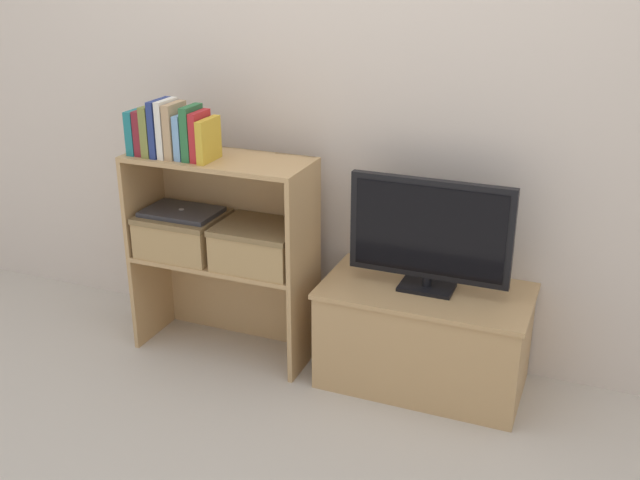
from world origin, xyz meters
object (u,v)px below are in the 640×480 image
object	(u,v)px
book_olive	(153,130)
book_forest	(192,133)
tv_stand	(424,336)
laptop	(182,212)
book_navy	(160,128)
book_skyblue	(184,136)
book_ivory	(168,128)
storage_basket_right	(260,243)
book_crimson	(200,136)
book_tan	(175,130)
storage_basket_left	(183,231)
book_maroon	(145,132)
tv	(430,232)
book_teal	(137,131)
book_mustard	(209,140)

from	to	relation	value
book_olive	book_forest	xyz separation A→B (m)	(0.19, 0.00, 0.01)
tv_stand	laptop	bearing A→B (deg)	-176.24
book_navy	book_skyblue	size ratio (longest dim) A/B	1.28
tv_stand	book_forest	xyz separation A→B (m)	(-0.99, -0.12, 0.80)
book_ivory	storage_basket_right	distance (m)	0.62
book_crimson	laptop	size ratio (longest dim) A/B	0.62
book_tan	book_crimson	distance (m)	0.12
book_tan	storage_basket_right	distance (m)	0.59
storage_basket_left	book_maroon	bearing A→B (deg)	-159.30
book_skyblue	tv	bearing A→B (deg)	6.45
storage_basket_right	storage_basket_left	bearing A→B (deg)	180.00
book_teal	book_crimson	world-z (taller)	book_crimson
book_navy	book_mustard	bearing A→B (deg)	0.00
storage_basket_right	tv_stand	bearing A→B (deg)	5.74
tv_stand	tv	xyz separation A→B (m)	(0.00, -0.00, 0.47)
book_maroon	tv_stand	bearing A→B (deg)	5.53
book_forest	storage_basket_right	distance (m)	0.54
book_olive	storage_basket_left	bearing A→B (deg)	29.31
laptop	book_olive	bearing A→B (deg)	-150.69
book_navy	book_crimson	distance (m)	0.19
book_maroon	book_ivory	bearing A→B (deg)	0.00
tv	book_skyblue	bearing A→B (deg)	-173.55
book_forest	book_mustard	xyz separation A→B (m)	(0.08, 0.00, -0.02)
storage_basket_left	storage_basket_right	xyz separation A→B (m)	(0.38, 0.00, 0.00)
book_teal	book_ivory	distance (m)	0.15
tv_stand	book_teal	distance (m)	1.49
book_crimson	storage_basket_left	distance (m)	0.48
book_navy	storage_basket_right	bearing A→B (deg)	6.17
book_tan	book_forest	distance (m)	0.08
book_navy	storage_basket_right	world-z (taller)	book_navy
book_forest	book_crimson	bearing A→B (deg)	0.00
book_tan	book_skyblue	size ratio (longest dim) A/B	1.23
book_mustard	storage_basket_right	distance (m)	0.49
book_maroon	laptop	distance (m)	0.38
tv	book_navy	world-z (taller)	book_navy
tv	book_tan	distance (m)	1.13
tv	book_tan	xyz separation A→B (m)	(-1.07, -0.12, 0.34)
book_olive	book_crimson	world-z (taller)	book_olive
book_maroon	book_navy	distance (m)	0.08
book_teal	book_forest	bearing A→B (deg)	0.00
book_skyblue	book_crimson	bearing A→B (deg)	0.00
book_skyblue	book_olive	bearing A→B (deg)	180.00
book_teal	book_tan	distance (m)	0.19
book_tan	book_forest	bearing A→B (deg)	0.00
book_teal	book_maroon	xyz separation A→B (m)	(0.04, 0.00, 0.00)
book_teal	storage_basket_left	xyz separation A→B (m)	(0.16, 0.05, -0.45)
tv	book_maroon	distance (m)	1.26
book_mustard	book_teal	bearing A→B (deg)	180.00
book_crimson	storage_basket_left	xyz separation A→B (m)	(-0.15, 0.05, -0.46)
book_olive	book_maroon	bearing A→B (deg)	180.00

